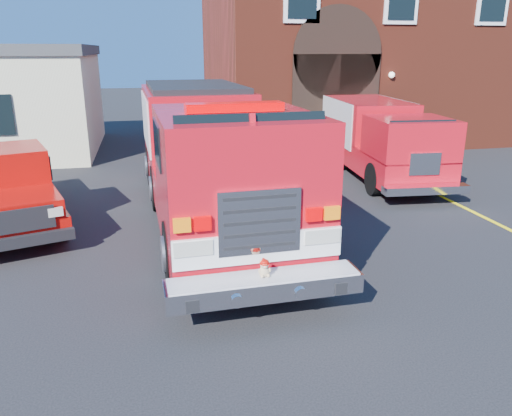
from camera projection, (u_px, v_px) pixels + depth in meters
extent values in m
plane|color=black|center=(244.00, 248.00, 10.94)|extent=(100.00, 100.00, 0.00)
cube|color=yellow|center=(477.00, 214.00, 13.22)|extent=(0.12, 3.00, 0.01)
cube|color=yellow|center=(418.00, 185.00, 16.01)|extent=(0.12, 3.00, 0.01)
cube|color=yellow|center=(377.00, 165.00, 18.80)|extent=(0.12, 3.00, 0.01)
cube|color=maroon|center=(367.00, 53.00, 24.62)|extent=(15.00, 10.00, 8.00)
cube|color=black|center=(335.00, 107.00, 19.83)|extent=(3.60, 0.12, 4.00)
cylinder|color=black|center=(338.00, 54.00, 19.22)|extent=(3.60, 0.12, 3.60)
cube|color=black|center=(493.00, 1.00, 19.94)|extent=(1.40, 0.10, 1.80)
cylinder|color=black|center=(175.00, 253.00, 9.13)|extent=(0.42, 1.22, 1.21)
cylinder|color=black|center=(301.00, 241.00, 9.70)|extent=(0.42, 1.22, 1.21)
cube|color=red|center=(210.00, 183.00, 12.58)|extent=(3.04, 10.01, 0.99)
cube|color=red|center=(194.00, 120.00, 14.54)|extent=(2.90, 4.93, 1.77)
cube|color=red|center=(235.00, 157.00, 9.22)|extent=(2.86, 3.61, 1.66)
cube|color=black|center=(253.00, 147.00, 7.81)|extent=(2.43, 0.16, 1.04)
cube|color=#E80004|center=(234.00, 107.00, 8.94)|extent=(1.78, 0.43, 0.15)
cube|color=white|center=(259.00, 248.00, 7.90)|extent=(2.76, 0.15, 0.49)
cube|color=silver|center=(260.00, 222.00, 7.76)|extent=(1.33, 0.10, 1.04)
cube|color=silver|center=(264.00, 286.00, 7.77)|extent=(3.11, 0.70, 0.31)
cube|color=#B7B7BF|center=(146.00, 121.00, 14.21)|extent=(0.16, 3.97, 1.43)
cube|color=#B7B7BF|center=(241.00, 118.00, 14.86)|extent=(0.16, 3.97, 1.43)
sphere|color=beige|center=(264.00, 272.00, 7.70)|extent=(0.17, 0.17, 0.17)
sphere|color=beige|center=(264.00, 265.00, 7.65)|extent=(0.14, 0.14, 0.14)
sphere|color=beige|center=(261.00, 262.00, 7.64)|extent=(0.05, 0.05, 0.05)
sphere|color=beige|center=(267.00, 261.00, 7.67)|extent=(0.05, 0.05, 0.05)
ellipsoid|color=red|center=(264.00, 262.00, 7.65)|extent=(0.14, 0.14, 0.08)
cylinder|color=red|center=(265.00, 263.00, 7.64)|extent=(0.17, 0.17, 0.01)
cylinder|color=black|center=(59.00, 222.00, 11.32)|extent=(0.53, 0.89, 0.84)
cube|color=#A10906|center=(6.00, 200.00, 12.44)|extent=(3.74, 6.14, 0.47)
cube|color=#A10906|center=(11.00, 205.00, 10.62)|extent=(2.32, 2.08, 0.37)
cube|color=#A10906|center=(2.00, 170.00, 11.92)|extent=(2.41, 2.38, 1.05)
cube|color=black|center=(19.00, 242.00, 10.01)|extent=(2.09, 0.78, 0.23)
cylinder|color=black|center=(375.00, 179.00, 14.81)|extent=(0.40, 1.00, 0.98)
cylinder|color=black|center=(437.00, 177.00, 15.05)|extent=(0.40, 1.00, 0.98)
cube|color=red|center=(377.00, 153.00, 17.21)|extent=(2.85, 7.30, 0.80)
cube|color=red|center=(366.00, 118.00, 18.16)|extent=(2.61, 4.64, 1.34)
cube|color=red|center=(410.00, 138.00, 14.57)|extent=(2.41, 2.33, 1.16)
cube|color=#B7B7BF|center=(336.00, 121.00, 18.05)|extent=(0.37, 3.73, 1.52)
cube|color=#B7B7BF|center=(395.00, 120.00, 18.33)|extent=(0.37, 3.73, 1.52)
cube|color=silver|center=(426.00, 189.00, 13.71)|extent=(2.43, 0.61, 0.22)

